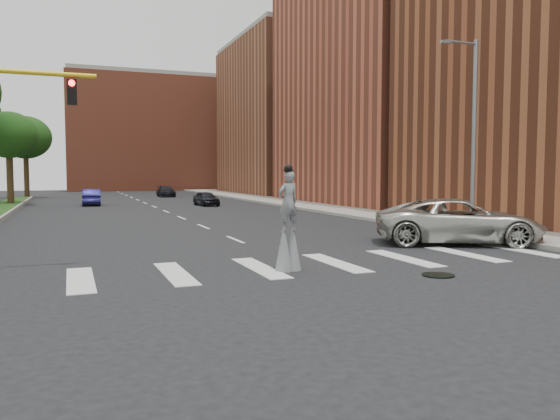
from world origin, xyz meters
The scene contains 14 objects.
ground_plane centered at (0.00, 0.00, 0.00)m, with size 160.00×160.00×0.00m, color black.
sidewalk_right centered at (12.50, 25.00, 0.09)m, with size 5.00×90.00×0.18m, color gray.
manhole centered at (3.00, -2.00, 0.02)m, with size 0.90×0.90×0.04m, color black.
building_mid centered at (22.00, 30.00, 12.00)m, with size 16.00×22.00×24.00m, color #A74C34.
building_far centered at (22.00, 54.00, 10.00)m, with size 16.00×22.00×20.00m, color #945137.
building_backdrop centered at (6.00, 78.00, 9.00)m, with size 26.00×14.00×18.00m, color #A74C34.
streetlight centered at (10.90, 6.00, 4.90)m, with size 2.05×0.20×9.00m.
stilt_performer centered at (-0.64, 0.29, 1.27)m, with size 0.83×0.59×3.14m.
suv_crossing centered at (8.12, 3.41, 0.92)m, with size 3.06×6.63×1.84m, color #B3B1A9.
car_near centered at (4.41, 31.76, 0.63)m, with size 1.49×3.70×1.26m, color black.
car_mid centered at (-4.86, 36.01, 0.71)m, with size 1.50×4.31×1.42m, color navy.
car_far centered at (4.00, 50.36, 0.64)m, with size 1.79×4.40×1.28m, color black.
tree_6 centered at (-11.38, 37.65, 6.04)m, with size 4.69×4.69×8.09m.
tree_7 centered at (-11.08, 52.66, 6.72)m, with size 5.59×5.59×9.15m.
Camera 1 is at (-6.64, -14.56, 2.93)m, focal length 35.00 mm.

